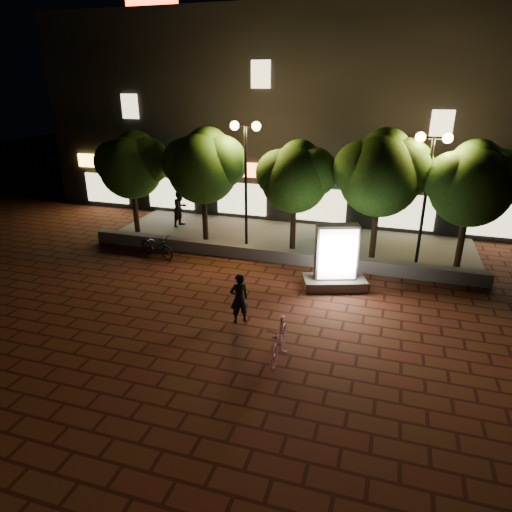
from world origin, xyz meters
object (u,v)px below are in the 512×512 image
at_px(street_lamp_left, 246,153).
at_px(scooter_parked, 157,246).
at_px(tree_left, 204,164).
at_px(tree_far_left, 132,163).
at_px(tree_far_right, 473,181).
at_px(tree_mid, 296,175).
at_px(tree_right, 382,171).
at_px(street_lamp_right, 430,166).
at_px(rider, 239,298).
at_px(pedestrian, 181,208).
at_px(scooter_pink, 279,340).
at_px(ad_kiosk, 336,263).

bearing_deg(street_lamp_left, scooter_parked, -144.80).
xyz_separation_m(tree_left, scooter_parked, (-1.17, -2.46, -2.97)).
bearing_deg(tree_far_left, tree_far_right, 0.00).
relative_size(tree_mid, tree_right, 0.89).
bearing_deg(tree_far_left, street_lamp_right, -1.21).
height_order(rider, pedestrian, pedestrian).
bearing_deg(tree_far_right, scooter_pink, -123.14).
bearing_deg(tree_mid, scooter_parked, -154.52).
bearing_deg(tree_right, pedestrian, 171.46).
distance_m(tree_left, ad_kiosk, 7.38).
bearing_deg(scooter_parked, scooter_pink, -110.99).
bearing_deg(street_lamp_left, tree_mid, 7.31).
relative_size(tree_right, rider, 3.22).
height_order(tree_mid, ad_kiosk, tree_mid).
bearing_deg(rider, pedestrian, -91.38).
relative_size(tree_left, street_lamp_right, 0.98).
relative_size(tree_far_left, street_lamp_left, 0.89).
bearing_deg(tree_far_right, tree_left, 180.00).
height_order(tree_mid, scooter_parked, tree_mid).
distance_m(rider, pedestrian, 9.71).
bearing_deg(tree_far_right, pedestrian, 173.63).
height_order(scooter_pink, scooter_parked, scooter_pink).
bearing_deg(tree_far_right, tree_far_left, -180.00).
xyz_separation_m(tree_far_right, street_lamp_right, (-1.55, -0.26, 0.53)).
relative_size(tree_right, ad_kiosk, 2.15).
bearing_deg(street_lamp_right, tree_far_left, 178.79).
xyz_separation_m(tree_left, pedestrian, (-1.98, 1.39, -2.48)).
bearing_deg(scooter_parked, rider, -110.11).
xyz_separation_m(street_lamp_right, pedestrian, (-10.92, 1.66, -2.93)).
xyz_separation_m(ad_kiosk, pedestrian, (-8.14, 4.58, 0.03)).
relative_size(street_lamp_left, rider, 3.29).
xyz_separation_m(tree_mid, street_lamp_right, (4.95, -0.26, 0.68)).
relative_size(tree_far_right, ad_kiosk, 2.02).
bearing_deg(tree_far_left, tree_right, 0.00).
bearing_deg(pedestrian, ad_kiosk, -108.62).
xyz_separation_m(tree_far_right, ad_kiosk, (-4.34, -3.19, -2.44)).
relative_size(ad_kiosk, pedestrian, 1.34).
bearing_deg(rider, tree_mid, -129.67).
bearing_deg(tree_far_left, rider, -41.38).
bearing_deg(rider, tree_far_left, -79.17).
distance_m(scooter_pink, scooter_parked, 8.48).
xyz_separation_m(tree_right, scooter_pink, (-1.93, -7.85, -3.04)).
relative_size(street_lamp_left, scooter_pink, 2.93).
xyz_separation_m(street_lamp_right, rider, (-5.16, -6.16, -3.11)).
bearing_deg(tree_mid, rider, -91.88).
distance_m(tree_left, tree_mid, 4.00).
distance_m(rider, scooter_parked, 6.35).
relative_size(tree_mid, pedestrian, 2.56).
height_order(tree_right, tree_far_right, tree_right).
relative_size(tree_right, street_lamp_left, 0.98).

